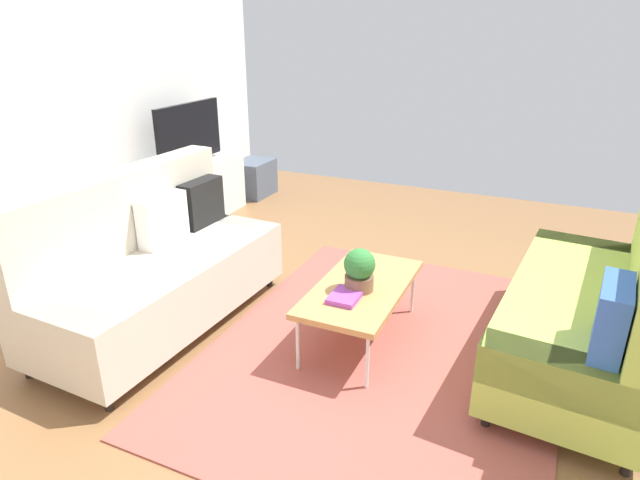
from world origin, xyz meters
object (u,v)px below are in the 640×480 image
couch_beige (155,266)px  table_book_0 (345,297)px  coffee_table (361,289)px  vase_0 (149,170)px  vase_1 (162,166)px  storage_trunk (254,178)px  tv_console (193,193)px  tv (189,135)px  couch_green (596,307)px  potted_plant (359,270)px  bottle_0 (180,159)px

couch_beige → table_book_0: (0.16, -1.39, -0.01)m
coffee_table → vase_0: 2.74m
table_book_0 → vase_1: bearing=62.1°
couch_beige → table_book_0: couch_beige is taller
storage_trunk → tv_console: bearing=174.8°
tv → vase_1: (-0.39, 0.07, -0.24)m
couch_green → table_book_0: 1.53m
tv_console → table_book_0: bearing=-124.8°
potted_plant → table_book_0: bearing=167.8°
coffee_table → vase_1: vase_1 is taller
tv_console → bottle_0: 0.48m
couch_beige → couch_green: same height
vase_0 → vase_1: size_ratio=1.03×
tv_console → vase_0: (-0.58, 0.05, 0.39)m
coffee_table → tv: bearing=58.9°
potted_plant → tv_console: bearing=58.0°
storage_trunk → vase_0: bearing=174.9°
potted_plant → table_book_0: (-0.16, 0.03, -0.13)m
storage_trunk → vase_0: (-1.68, 0.15, 0.49)m
tv → vase_0: bearing=173.1°
vase_0 → coffee_table: bearing=-109.8°
tv_console → storage_trunk: bearing=-5.2°
couch_beige → coffee_table: size_ratio=1.76×
couch_beige → table_book_0: 1.40m
tv_console → table_book_0: size_ratio=5.83×
vase_0 → vase_1: (0.19, 0.00, -0.00)m
couch_green → coffee_table: (-0.28, 1.42, -0.05)m
vase_0 → vase_1: bearing=0.0°
table_book_0 → vase_0: 2.79m
couch_green → storage_trunk: bearing=63.9°
coffee_table → vase_0: bearing=70.2°
storage_trunk → bottle_0: size_ratio=2.41×
couch_green → tv_console: size_ratio=1.41×
storage_trunk → tv: bearing=175.8°
vase_1 → tv: bearing=-10.2°
couch_beige → bottle_0: (1.68, 1.05, 0.30)m
potted_plant → table_book_0: potted_plant is taller
vase_0 → storage_trunk: bearing=-5.1°
tv_console → couch_beige: bearing=-150.0°
tv → couch_beige: bearing=-150.5°
vase_0 → bottle_0: bottle_0 is taller
couch_green → table_book_0: (-0.50, 1.45, -0.00)m
couch_beige → tv_console: size_ratio=1.38×
coffee_table → bottle_0: 2.81m
tv_console → tv: size_ratio=1.40×
coffee_table → storage_trunk: 3.55m
couch_beige → tv: (1.88, 1.07, 0.51)m
storage_trunk → table_book_0: bearing=-139.9°
coffee_table → storage_trunk: bearing=42.8°
storage_trunk → bottle_0: (-1.31, 0.06, 0.53)m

